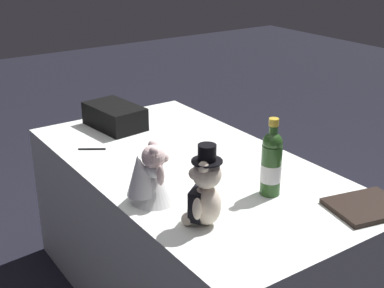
{
  "coord_description": "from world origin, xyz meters",
  "views": [
    {
      "loc": [
        -1.82,
        1.25,
        1.74
      ],
      "look_at": [
        0.0,
        0.0,
        0.85
      ],
      "focal_mm": 49.72,
      "sensor_mm": 36.0,
      "label": 1
    }
  ],
  "objects_px": {
    "teddy_bear_groom": "(204,192)",
    "champagne_bottle": "(271,163)",
    "guestbook": "(367,207)",
    "teddy_bear_bride": "(150,177)",
    "signing_pen": "(91,149)",
    "gift_case_black": "(115,116)"
  },
  "relations": [
    {
      "from": "teddy_bear_groom",
      "to": "guestbook",
      "type": "bearing_deg",
      "value": -114.86
    },
    {
      "from": "guestbook",
      "to": "champagne_bottle",
      "type": "bearing_deg",
      "value": 48.14
    },
    {
      "from": "teddy_bear_groom",
      "to": "signing_pen",
      "type": "height_order",
      "value": "teddy_bear_groom"
    },
    {
      "from": "signing_pen",
      "to": "champagne_bottle",
      "type": "bearing_deg",
      "value": -154.32
    },
    {
      "from": "teddy_bear_groom",
      "to": "champagne_bottle",
      "type": "relative_size",
      "value": 0.96
    },
    {
      "from": "teddy_bear_bride",
      "to": "gift_case_black",
      "type": "relative_size",
      "value": 0.68
    },
    {
      "from": "teddy_bear_groom",
      "to": "guestbook",
      "type": "xyz_separation_m",
      "value": [
        -0.27,
        -0.57,
        -0.12
      ]
    },
    {
      "from": "teddy_bear_groom",
      "to": "teddy_bear_bride",
      "type": "height_order",
      "value": "teddy_bear_groom"
    },
    {
      "from": "teddy_bear_bride",
      "to": "gift_case_black",
      "type": "height_order",
      "value": "teddy_bear_bride"
    },
    {
      "from": "teddy_bear_groom",
      "to": "teddy_bear_bride",
      "type": "xyz_separation_m",
      "value": [
        0.26,
        0.07,
        -0.02
      ]
    },
    {
      "from": "teddy_bear_bride",
      "to": "signing_pen",
      "type": "bearing_deg",
      "value": -2.36
    },
    {
      "from": "teddy_bear_groom",
      "to": "guestbook",
      "type": "distance_m",
      "value": 0.64
    },
    {
      "from": "guestbook",
      "to": "teddy_bear_groom",
      "type": "bearing_deg",
      "value": 77.68
    },
    {
      "from": "champagne_bottle",
      "to": "guestbook",
      "type": "xyz_separation_m",
      "value": [
        -0.31,
        -0.22,
        -0.13
      ]
    },
    {
      "from": "teddy_bear_groom",
      "to": "guestbook",
      "type": "height_order",
      "value": "teddy_bear_groom"
    },
    {
      "from": "teddy_bear_bride",
      "to": "signing_pen",
      "type": "relative_size",
      "value": 2.02
    },
    {
      "from": "signing_pen",
      "to": "guestbook",
      "type": "relative_size",
      "value": 0.43
    },
    {
      "from": "teddy_bear_bride",
      "to": "guestbook",
      "type": "bearing_deg",
      "value": -129.13
    },
    {
      "from": "champagne_bottle",
      "to": "gift_case_black",
      "type": "relative_size",
      "value": 0.9
    },
    {
      "from": "teddy_bear_bride",
      "to": "signing_pen",
      "type": "distance_m",
      "value": 0.63
    },
    {
      "from": "teddy_bear_bride",
      "to": "champagne_bottle",
      "type": "height_order",
      "value": "champagne_bottle"
    },
    {
      "from": "teddy_bear_bride",
      "to": "guestbook",
      "type": "height_order",
      "value": "teddy_bear_bride"
    }
  ]
}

